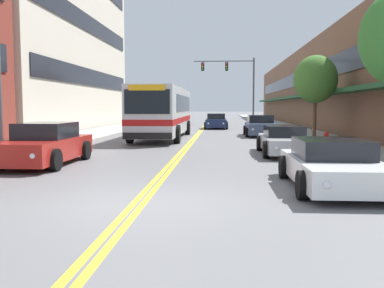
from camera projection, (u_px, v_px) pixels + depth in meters
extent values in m
plane|color=slate|center=(206.00, 125.00, 45.68)|extent=(240.00, 240.00, 0.00)
cube|color=#9E9B96|center=(138.00, 124.00, 46.18)|extent=(3.65, 106.00, 0.14)
cube|color=#9E9B96|center=(275.00, 125.00, 45.17)|extent=(3.65, 106.00, 0.14)
cube|color=yellow|center=(205.00, 125.00, 45.69)|extent=(0.14, 106.00, 0.01)
cube|color=yellow|center=(207.00, 125.00, 45.68)|extent=(0.14, 106.00, 0.01)
cube|color=black|center=(92.00, 78.00, 36.33)|extent=(0.08, 23.50, 1.40)
cube|color=black|center=(91.00, 25.00, 35.95)|extent=(0.08, 23.50, 1.40)
cube|color=brown|center=(335.00, 88.00, 44.42)|extent=(8.00, 68.00, 7.72)
cube|color=#1E4C28|center=(290.00, 98.00, 44.82)|extent=(1.10, 61.20, 0.24)
cube|color=black|center=(295.00, 80.00, 44.62)|extent=(0.08, 61.20, 1.40)
cube|color=silver|center=(163.00, 111.00, 26.83)|extent=(2.51, 11.73, 2.74)
cube|color=#B21919|center=(163.00, 119.00, 26.88)|extent=(2.53, 11.75, 0.32)
cube|color=black|center=(165.00, 104.00, 27.37)|extent=(2.54, 9.15, 0.99)
cube|color=black|center=(147.00, 102.00, 20.93)|extent=(2.26, 0.04, 1.21)
cube|color=yellow|center=(147.00, 88.00, 20.86)|extent=(1.81, 0.06, 0.28)
cube|color=black|center=(147.00, 136.00, 21.06)|extent=(2.46, 0.08, 0.32)
cylinder|color=black|center=(130.00, 134.00, 23.06)|extent=(0.30, 1.00, 1.00)
cylinder|color=black|center=(177.00, 134.00, 22.88)|extent=(0.30, 1.00, 1.00)
cylinder|color=black|center=(152.00, 127.00, 30.23)|extent=(0.30, 1.00, 1.00)
cylinder|color=black|center=(188.00, 128.00, 30.05)|extent=(0.30, 1.00, 1.00)
cube|color=maroon|center=(45.00, 149.00, 14.59)|extent=(1.86, 4.74, 0.70)
cube|color=black|center=(46.00, 130.00, 14.72)|extent=(1.60, 2.09, 0.54)
cylinder|color=black|center=(55.00, 160.00, 13.08)|extent=(0.22, 0.70, 0.70)
cylinder|color=black|center=(36.00, 150.00, 16.13)|extent=(0.22, 0.70, 0.70)
cylinder|color=black|center=(86.00, 150.00, 16.00)|extent=(0.22, 0.70, 0.70)
sphere|color=silver|center=(32.00, 156.00, 12.16)|extent=(0.16, 0.16, 0.16)
cube|color=red|center=(53.00, 142.00, 16.99)|extent=(0.18, 0.04, 0.10)
cube|color=red|center=(86.00, 142.00, 16.90)|extent=(0.18, 0.04, 0.10)
cube|color=beige|center=(162.00, 121.00, 42.65)|extent=(1.81, 4.12, 0.64)
cube|color=black|center=(162.00, 116.00, 42.76)|extent=(1.56, 1.81, 0.54)
cylinder|color=black|center=(150.00, 124.00, 41.46)|extent=(0.22, 0.61, 0.61)
cylinder|color=black|center=(169.00, 124.00, 41.33)|extent=(0.22, 0.61, 0.61)
cylinder|color=black|center=(154.00, 123.00, 44.00)|extent=(0.22, 0.61, 0.61)
cylinder|color=black|center=(172.00, 123.00, 43.87)|extent=(0.22, 0.61, 0.61)
sphere|color=silver|center=(152.00, 122.00, 40.62)|extent=(0.16, 0.16, 0.16)
sphere|color=silver|center=(165.00, 122.00, 40.53)|extent=(0.16, 0.16, 0.16)
cube|color=red|center=(158.00, 120.00, 44.75)|extent=(0.18, 0.04, 0.10)
cube|color=red|center=(171.00, 120.00, 44.66)|extent=(0.18, 0.04, 0.10)
cube|color=white|center=(333.00, 170.00, 10.38)|extent=(1.91, 4.45, 0.55)
cube|color=black|center=(331.00, 148.00, 10.51)|extent=(1.64, 1.96, 0.46)
cylinder|color=black|center=(303.00, 185.00, 9.08)|extent=(0.22, 0.63, 0.63)
cylinder|color=black|center=(284.00, 167.00, 11.83)|extent=(0.22, 0.63, 0.63)
cylinder|color=black|center=(356.00, 168.00, 11.69)|extent=(0.22, 0.63, 0.63)
sphere|color=silver|center=(328.00, 185.00, 8.19)|extent=(0.16, 0.16, 0.16)
cube|color=red|center=(290.00, 157.00, 12.64)|extent=(0.18, 0.04, 0.10)
cube|color=red|center=(337.00, 158.00, 12.55)|extent=(0.18, 0.04, 0.10)
cube|color=#475675|center=(260.00, 128.00, 28.67)|extent=(1.86, 4.53, 0.72)
cube|color=black|center=(260.00, 119.00, 28.80)|extent=(1.60, 1.99, 0.52)
cylinder|color=black|center=(247.00, 133.00, 27.36)|extent=(0.22, 0.63, 0.63)
cylinder|color=black|center=(277.00, 133.00, 27.23)|extent=(0.22, 0.63, 0.63)
cylinder|color=black|center=(245.00, 130.00, 30.15)|extent=(0.22, 0.63, 0.63)
cylinder|color=black|center=(272.00, 130.00, 30.02)|extent=(0.22, 0.63, 0.63)
sphere|color=silver|center=(253.00, 129.00, 26.44)|extent=(0.16, 0.16, 0.16)
sphere|color=silver|center=(274.00, 129.00, 26.35)|extent=(0.16, 0.16, 0.16)
cube|color=red|center=(248.00, 126.00, 30.98)|extent=(0.18, 0.04, 0.10)
cube|color=red|center=(267.00, 126.00, 30.88)|extent=(0.18, 0.04, 0.10)
cube|color=#B7B7BC|center=(284.00, 143.00, 17.69)|extent=(1.74, 4.66, 0.55)
cube|color=black|center=(284.00, 131.00, 17.83)|extent=(1.50, 2.05, 0.45)
cylinder|color=black|center=(266.00, 150.00, 16.33)|extent=(0.22, 0.67, 0.67)
cylinder|color=black|center=(314.00, 150.00, 16.20)|extent=(0.22, 0.67, 0.67)
cylinder|color=black|center=(259.00, 143.00, 19.20)|extent=(0.22, 0.67, 0.67)
cylinder|color=black|center=(300.00, 143.00, 19.07)|extent=(0.22, 0.67, 0.67)
sphere|color=silver|center=(277.00, 148.00, 15.39)|extent=(0.16, 0.16, 0.16)
sphere|color=silver|center=(311.00, 148.00, 15.31)|extent=(0.16, 0.16, 0.16)
cube|color=red|center=(263.00, 138.00, 20.05)|extent=(0.18, 0.04, 0.10)
cube|color=red|center=(291.00, 139.00, 19.97)|extent=(0.18, 0.04, 0.10)
cube|color=#19234C|center=(216.00, 123.00, 38.38)|extent=(1.81, 4.45, 0.69)
cube|color=black|center=(216.00, 116.00, 38.51)|extent=(1.56, 1.96, 0.50)
cylinder|color=black|center=(205.00, 126.00, 37.09)|extent=(0.22, 0.63, 0.63)
cylinder|color=black|center=(227.00, 126.00, 36.97)|extent=(0.22, 0.63, 0.63)
cylinder|color=black|center=(206.00, 124.00, 39.83)|extent=(0.22, 0.63, 0.63)
cylinder|color=black|center=(226.00, 124.00, 39.71)|extent=(0.22, 0.63, 0.63)
sphere|color=silver|center=(208.00, 123.00, 36.19)|extent=(0.16, 0.16, 0.16)
sphere|color=silver|center=(223.00, 123.00, 36.11)|extent=(0.16, 0.16, 0.16)
cube|color=red|center=(210.00, 122.00, 40.64)|extent=(0.18, 0.04, 0.10)
cube|color=red|center=(223.00, 122.00, 40.55)|extent=(0.18, 0.04, 0.10)
cylinder|color=#47474C|center=(254.00, 91.00, 47.25)|extent=(0.18, 0.18, 7.33)
cylinder|color=#47474C|center=(224.00, 61.00, 47.19)|extent=(6.62, 0.11, 0.11)
cube|color=black|center=(227.00, 67.00, 47.22)|extent=(0.34, 0.26, 0.92)
sphere|color=red|center=(227.00, 64.00, 47.04)|extent=(0.18, 0.18, 0.18)
sphere|color=yellow|center=(227.00, 66.00, 47.06)|extent=(0.18, 0.18, 0.18)
sphere|color=green|center=(227.00, 69.00, 47.09)|extent=(0.18, 0.18, 0.18)
cylinder|color=black|center=(227.00, 62.00, 47.18)|extent=(0.02, 0.02, 0.14)
cube|color=black|center=(203.00, 67.00, 47.40)|extent=(0.34, 0.26, 0.92)
sphere|color=red|center=(203.00, 64.00, 47.22)|extent=(0.18, 0.18, 0.18)
sphere|color=yellow|center=(203.00, 67.00, 47.24)|extent=(0.18, 0.18, 0.18)
sphere|color=green|center=(203.00, 69.00, 47.27)|extent=(0.18, 0.18, 0.18)
cylinder|color=black|center=(203.00, 62.00, 47.36)|extent=(0.02, 0.02, 0.14)
cylinder|color=brown|center=(315.00, 117.00, 25.87)|extent=(0.21, 0.21, 2.38)
ellipsoid|color=#42752D|center=(316.00, 79.00, 25.67)|extent=(2.60, 2.60, 2.86)
cylinder|color=red|center=(326.00, 143.00, 17.42)|extent=(0.21, 0.21, 0.68)
sphere|color=red|center=(326.00, 134.00, 17.38)|extent=(0.19, 0.19, 0.19)
cylinder|color=red|center=(323.00, 142.00, 17.42)|extent=(0.08, 0.09, 0.09)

